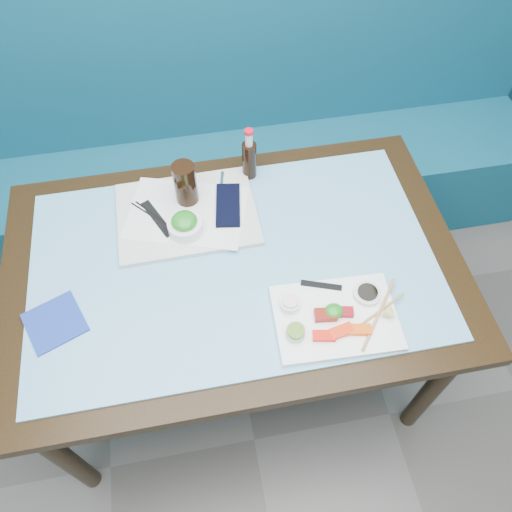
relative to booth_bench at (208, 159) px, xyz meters
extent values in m
cube|color=#104F66|center=(0.00, -0.07, -0.15)|extent=(3.00, 0.55, 0.45)
cube|color=#104F66|center=(0.00, 0.15, 0.33)|extent=(3.00, 0.12, 0.95)
cube|color=black|center=(0.00, -0.84, 0.36)|extent=(1.40, 0.90, 0.04)
cylinder|color=black|center=(-0.62, -1.21, -0.02)|extent=(0.06, 0.06, 0.71)
cylinder|color=black|center=(0.62, -1.21, -0.02)|extent=(0.06, 0.06, 0.71)
cylinder|color=black|center=(-0.62, -0.47, -0.02)|extent=(0.06, 0.06, 0.71)
cylinder|color=black|center=(0.62, -0.47, -0.02)|extent=(0.06, 0.06, 0.71)
cube|color=#6AB1D4|center=(0.00, -0.84, 0.38)|extent=(1.22, 0.76, 0.01)
cube|color=white|center=(0.25, -1.09, 0.39)|extent=(0.35, 0.26, 0.02)
cube|color=#FF170A|center=(0.20, -1.14, 0.41)|extent=(0.07, 0.04, 0.01)
cube|color=#FF2C0A|center=(0.25, -1.14, 0.41)|extent=(0.07, 0.04, 0.02)
cube|color=#FF530A|center=(0.30, -1.14, 0.41)|extent=(0.07, 0.04, 0.02)
cube|color=maroon|center=(0.22, -1.08, 0.41)|extent=(0.07, 0.04, 0.02)
cube|color=maroon|center=(0.28, -1.08, 0.41)|extent=(0.05, 0.04, 0.02)
ellipsoid|color=#1F831E|center=(0.25, -1.08, 0.42)|extent=(0.07, 0.06, 0.03)
cylinder|color=silver|center=(0.13, -1.12, 0.41)|extent=(0.06, 0.06, 0.02)
cylinder|color=#5C8B2C|center=(0.13, -1.12, 0.43)|extent=(0.05, 0.05, 0.01)
cylinder|color=white|center=(0.13, -1.03, 0.41)|extent=(0.07, 0.07, 0.02)
cylinder|color=#FFE3D1|center=(0.13, -1.03, 0.43)|extent=(0.06, 0.06, 0.01)
cylinder|color=silver|center=(0.36, -1.04, 0.41)|extent=(0.10, 0.10, 0.02)
cylinder|color=black|center=(0.36, -1.04, 0.42)|extent=(0.06, 0.06, 0.01)
cone|color=#F3DB73|center=(0.40, -1.12, 0.42)|extent=(0.05, 0.05, 0.04)
cube|color=black|center=(0.24, -0.98, 0.40)|extent=(0.12, 0.06, 0.00)
cylinder|color=#A6874E|center=(0.36, -1.10, 0.40)|extent=(0.20, 0.10, 0.01)
cylinder|color=tan|center=(0.37, -1.10, 0.41)|extent=(0.17, 0.20, 0.01)
cube|color=silver|center=(-0.12, -0.64, 0.39)|extent=(0.45, 0.34, 0.02)
cube|color=white|center=(-0.12, -0.64, 0.40)|extent=(0.43, 0.36, 0.00)
cylinder|color=white|center=(-0.13, -0.71, 0.42)|extent=(0.14, 0.14, 0.04)
ellipsoid|color=#20821E|center=(-0.13, -0.71, 0.45)|extent=(0.09, 0.09, 0.04)
cylinder|color=black|center=(-0.11, -0.58, 0.48)|extent=(0.09, 0.09, 0.15)
cube|color=black|center=(0.02, -0.64, 0.41)|extent=(0.10, 0.19, 0.01)
cylinder|color=silver|center=(0.01, -0.53, 0.41)|extent=(0.03, 0.09, 0.01)
cylinder|color=black|center=(-0.22, -0.65, 0.40)|extent=(0.15, 0.16, 0.01)
cylinder|color=black|center=(-0.21, -0.65, 0.40)|extent=(0.14, 0.17, 0.01)
cube|color=black|center=(-0.21, -0.65, 0.40)|extent=(0.10, 0.17, 0.00)
cylinder|color=black|center=(0.11, -0.49, 0.45)|extent=(0.06, 0.06, 0.14)
cylinder|color=silver|center=(0.11, -0.49, 0.55)|extent=(0.03, 0.03, 0.05)
cylinder|color=red|center=(0.11, -0.49, 0.58)|extent=(0.03, 0.03, 0.01)
cube|color=navy|center=(-0.53, -0.95, 0.39)|extent=(0.20, 0.20, 0.01)
camera|label=1|loc=(-0.09, -1.69, 1.64)|focal=35.00mm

